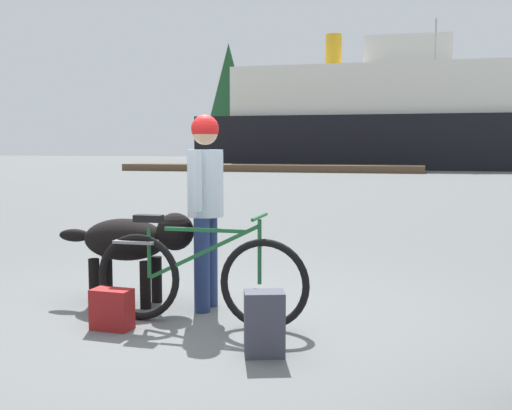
{
  "coord_description": "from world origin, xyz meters",
  "views": [
    {
      "loc": [
        1.79,
        -4.92,
        1.46
      ],
      "look_at": [
        0.09,
        1.65,
        0.82
      ],
      "focal_mm": 43.64,
      "sensor_mm": 36.0,
      "label": 1
    }
  ],
  "objects_px": {
    "bicycle": "(198,277)",
    "handbag_pannier": "(112,309)",
    "dog": "(134,241)",
    "sailboat_moored": "(432,161)",
    "person_cyclist": "(205,193)",
    "ferry_boat": "(374,120)",
    "backpack": "(264,324)"
  },
  "relations": [
    {
      "from": "bicycle",
      "to": "handbag_pannier",
      "type": "bearing_deg",
      "value": -153.76
    },
    {
      "from": "dog",
      "to": "sailboat_moored",
      "type": "distance_m",
      "value": 35.31
    },
    {
      "from": "person_cyclist",
      "to": "bicycle",
      "type": "bearing_deg",
      "value": -78.44
    },
    {
      "from": "bicycle",
      "to": "person_cyclist",
      "type": "distance_m",
      "value": 0.82
    },
    {
      "from": "bicycle",
      "to": "sailboat_moored",
      "type": "xyz_separation_m",
      "value": [
        2.62,
        35.63,
        0.14
      ]
    },
    {
      "from": "handbag_pannier",
      "to": "ferry_boat",
      "type": "xyz_separation_m",
      "value": [
        -0.56,
        38.48,
        3.03
      ]
    },
    {
      "from": "bicycle",
      "to": "dog",
      "type": "xyz_separation_m",
      "value": [
        -0.8,
        0.48,
        0.19
      ]
    },
    {
      "from": "person_cyclist",
      "to": "backpack",
      "type": "height_order",
      "value": "person_cyclist"
    },
    {
      "from": "dog",
      "to": "backpack",
      "type": "relative_size",
      "value": 2.96
    },
    {
      "from": "backpack",
      "to": "sailboat_moored",
      "type": "bearing_deg",
      "value": 86.99
    },
    {
      "from": "person_cyclist",
      "to": "dog",
      "type": "xyz_separation_m",
      "value": [
        -0.7,
        -0.01,
        -0.46
      ]
    },
    {
      "from": "backpack",
      "to": "person_cyclist",
      "type": "bearing_deg",
      "value": 126.56
    },
    {
      "from": "bicycle",
      "to": "ferry_boat",
      "type": "relative_size",
      "value": 0.08
    },
    {
      "from": "bicycle",
      "to": "ferry_boat",
      "type": "height_order",
      "value": "ferry_boat"
    },
    {
      "from": "bicycle",
      "to": "dog",
      "type": "height_order",
      "value": "bicycle"
    },
    {
      "from": "ferry_boat",
      "to": "sailboat_moored",
      "type": "height_order",
      "value": "sailboat_moored"
    },
    {
      "from": "handbag_pannier",
      "to": "person_cyclist",
      "type": "bearing_deg",
      "value": 56.48
    },
    {
      "from": "dog",
      "to": "person_cyclist",
      "type": "bearing_deg",
      "value": 0.46
    },
    {
      "from": "person_cyclist",
      "to": "backpack",
      "type": "xyz_separation_m",
      "value": [
        0.81,
        -1.09,
        -0.82
      ]
    },
    {
      "from": "bicycle",
      "to": "sailboat_moored",
      "type": "bearing_deg",
      "value": 85.8
    },
    {
      "from": "ferry_boat",
      "to": "dog",
      "type": "bearing_deg",
      "value": -89.42
    },
    {
      "from": "person_cyclist",
      "to": "backpack",
      "type": "bearing_deg",
      "value": -53.44
    },
    {
      "from": "handbag_pannier",
      "to": "sailboat_moored",
      "type": "distance_m",
      "value": 36.08
    },
    {
      "from": "dog",
      "to": "backpack",
      "type": "xyz_separation_m",
      "value": [
        1.51,
        -1.08,
        -0.36
      ]
    },
    {
      "from": "bicycle",
      "to": "dog",
      "type": "relative_size",
      "value": 1.35
    },
    {
      "from": "backpack",
      "to": "ferry_boat",
      "type": "relative_size",
      "value": 0.02
    },
    {
      "from": "dog",
      "to": "ferry_boat",
      "type": "height_order",
      "value": "ferry_boat"
    },
    {
      "from": "ferry_boat",
      "to": "bicycle",
      "type": "bearing_deg",
      "value": -88.22
    },
    {
      "from": "backpack",
      "to": "ferry_boat",
      "type": "distance_m",
      "value": 38.94
    },
    {
      "from": "dog",
      "to": "ferry_boat",
      "type": "relative_size",
      "value": 0.06
    },
    {
      "from": "dog",
      "to": "handbag_pannier",
      "type": "distance_m",
      "value": 0.91
    },
    {
      "from": "handbag_pannier",
      "to": "dog",
      "type": "bearing_deg",
      "value": 102.92
    }
  ]
}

